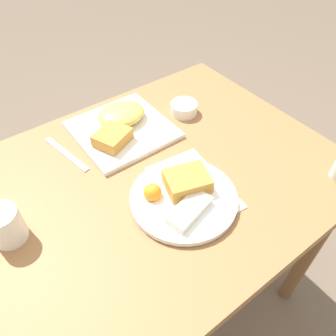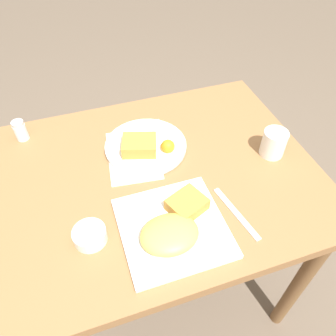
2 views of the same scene
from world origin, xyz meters
name	(u,v)px [view 1 (image 1 of 2)]	position (x,y,z in m)	size (l,w,h in m)	color
ground_plane	(161,293)	(0.00, 0.00, 0.00)	(8.00, 8.00, 0.00)	brown
dining_table	(157,197)	(0.00, 0.00, 0.65)	(0.97, 0.76, 0.75)	olive
menu_card	(193,187)	(-0.05, 0.10, 0.75)	(0.18, 0.26, 0.00)	silver
plate_square_near	(121,125)	(-0.02, -0.21, 0.77)	(0.27, 0.27, 0.06)	white
plate_oval_far	(183,195)	(0.00, 0.11, 0.77)	(0.26, 0.26, 0.05)	white
sauce_ramekin	(184,108)	(-0.22, -0.17, 0.77)	(0.08, 0.08, 0.04)	white
butter_knife	(66,154)	(0.16, -0.21, 0.75)	(0.05, 0.19, 0.00)	silver
coffee_mug	(5,226)	(0.37, -0.03, 0.79)	(0.07, 0.07, 0.09)	white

